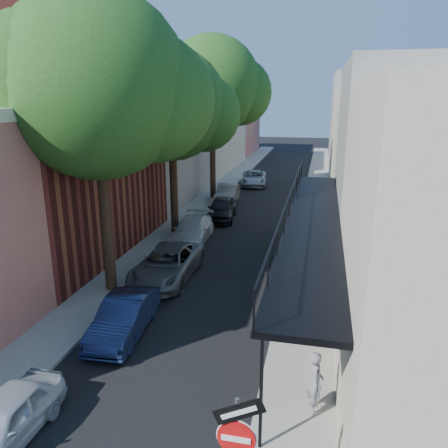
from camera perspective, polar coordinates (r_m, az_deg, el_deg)
The scene contains 17 objects.
road_surface at distance 36.02m, azimuth 5.61°, elevation 4.10°, with size 6.00×64.00×0.01m, color black.
sidewalk_left at distance 36.70m, azimuth -0.61°, elevation 4.49°, with size 2.00×64.00×0.12m, color gray.
sidewalk_right at distance 35.75m, azimuth 12.00°, elevation 3.81°, with size 2.00×64.00×0.12m, color gray.
buildings_left at distance 36.43m, azimuth -9.42°, elevation 11.95°, with size 10.10×59.10×12.00m.
buildings_right at distance 34.89m, azimuth 20.75°, elevation 10.08°, with size 9.80×55.00×10.00m.
sign_post at distance 8.24m, azimuth 1.67°, elevation -26.70°, with size 0.89×0.17×2.99m.
oak_near at distance 17.01m, azimuth -14.61°, elevation 16.66°, with size 7.48×6.80×11.42m.
oak_mid at distance 24.41m, azimuth -5.86°, elevation 14.94°, with size 6.60×6.00×10.20m.
oak_far at distance 33.10m, azimuth -0.65°, elevation 17.48°, with size 7.70×7.00×11.90m.
parked_car_a at distance 11.94m, azimuth -26.90°, elevation -22.02°, with size 1.37×3.40×1.16m, color silver.
parked_car_b at distance 15.10m, azimuth -12.91°, elevation -11.74°, with size 1.35×3.87×1.28m, color #152043.
parked_car_c at distance 19.05m, azimuth -7.44°, elevation -5.22°, with size 2.25×4.87×1.35m, color #595C61.
parked_car_d at distance 23.63m, azimuth -4.21°, elevation -0.85°, with size 1.84×4.51×1.31m, color silver.
parked_car_e at distance 27.96m, azimuth -0.30°, elevation 2.04°, with size 1.66×4.14×1.41m, color black.
parked_car_f at distance 32.38m, azimuth 0.42°, elevation 3.98°, with size 1.42×4.07×1.34m, color gray.
parked_car_g at distance 38.84m, azimuth 3.91°, elevation 6.00°, with size 2.14×4.64×1.29m, color #99A4AC.
pedestrian at distance 11.58m, azimuth 11.86°, elevation -19.52°, with size 0.59×0.39×1.63m, color gray.
Camera 1 is at (4.27, -4.93, 7.67)m, focal length 35.00 mm.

